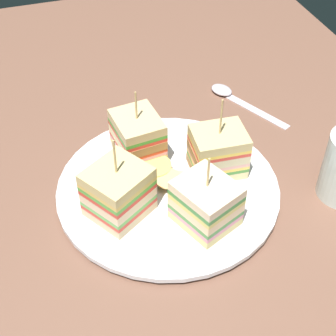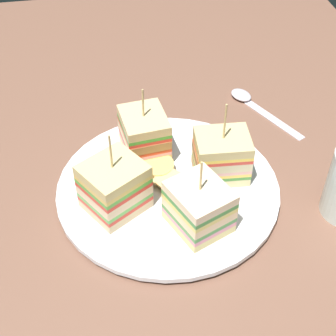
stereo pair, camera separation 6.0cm
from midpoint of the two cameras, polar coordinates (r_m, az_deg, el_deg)
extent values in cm
cube|color=brown|center=(63.24, -2.70, -3.50)|extent=(113.75, 80.95, 1.80)
cylinder|color=white|center=(62.39, -2.74, -2.76)|extent=(16.66, 16.66, 0.54)
cylinder|color=white|center=(61.96, -2.75, -2.37)|extent=(26.87, 26.87, 0.67)
cube|color=beige|center=(65.72, -5.91, 1.75)|extent=(6.96, 6.05, 1.18)
cube|color=#B2844C|center=(63.50, -4.93, 0.05)|extent=(0.86, 5.24, 1.18)
cube|color=#F2C15C|center=(65.18, -5.96, 2.29)|extent=(6.96, 6.05, 0.48)
cube|color=pink|center=(64.86, -5.99, 2.61)|extent=(6.96, 6.05, 0.48)
cube|color=#D14027|center=(64.55, -6.02, 2.94)|extent=(6.96, 6.05, 0.48)
cube|color=beige|center=(64.02, -6.08, 3.50)|extent=(6.96, 6.05, 1.18)
cube|color=#9E7242|center=(61.75, -5.08, 1.82)|extent=(0.86, 5.24, 1.18)
cube|color=red|center=(63.50, -6.13, 4.08)|extent=(6.96, 6.05, 0.48)
cube|color=green|center=(63.20, -6.16, 4.41)|extent=(6.96, 6.05, 0.48)
cube|color=#D7BA82|center=(62.68, -6.22, 5.00)|extent=(6.96, 6.05, 1.18)
cylinder|color=tan|center=(61.18, -6.40, 6.84)|extent=(0.24, 0.24, 3.82)
cube|color=#D3B588|center=(59.09, -8.30, -4.51)|extent=(8.44, 8.58, 1.17)
cube|color=#9E7242|center=(60.47, -6.19, -2.84)|extent=(5.04, 3.34, 1.17)
cube|color=red|center=(58.46, -8.39, -3.95)|extent=(8.44, 8.58, 0.54)
cube|color=#64B050|center=(58.07, -8.44, -3.59)|extent=(8.44, 8.58, 0.54)
cube|color=beige|center=(57.46, -8.53, -3.01)|extent=(8.44, 8.58, 1.17)
cube|color=#B2844C|center=(58.88, -6.35, -1.32)|extent=(5.04, 3.34, 1.17)
cube|color=red|center=(56.85, -8.61, -2.41)|extent=(8.44, 8.58, 0.54)
cube|color=#57B040|center=(56.47, -8.67, -2.03)|extent=(8.44, 8.58, 0.54)
cube|color=#EBC45D|center=(56.09, -8.73, -1.64)|extent=(8.44, 8.58, 0.54)
cube|color=#DDC47F|center=(55.50, -8.82, -1.01)|extent=(8.44, 8.58, 1.17)
cylinder|color=tan|center=(53.62, -9.13, 1.11)|extent=(0.24, 0.24, 4.38)
cube|color=#DFC57B|center=(57.58, 1.19, -5.63)|extent=(8.09, 7.69, 1.08)
cube|color=#B2844C|center=(59.14, -0.86, -3.92)|extent=(2.42, 5.15, 1.08)
cube|color=pink|center=(56.96, 1.20, -5.08)|extent=(8.09, 7.69, 0.58)
cube|color=#498840|center=(56.53, 1.21, -4.69)|extent=(8.09, 7.69, 0.58)
cube|color=beige|center=(55.92, 1.22, -4.13)|extent=(8.09, 7.69, 1.08)
cube|color=#9E7242|center=(57.53, -0.88, -2.41)|extent=(2.42, 5.15, 1.08)
cube|color=#E1CB64|center=(55.31, 1.23, -3.55)|extent=(8.09, 7.69, 0.58)
cube|color=#418B3E|center=(54.89, 1.24, -3.14)|extent=(8.09, 7.69, 0.58)
cube|color=beige|center=(54.30, 1.25, -2.53)|extent=(8.09, 7.69, 1.08)
cylinder|color=tan|center=(52.56, 1.29, -0.66)|extent=(0.24, 0.24, 3.85)
cube|color=beige|center=(63.55, 2.81, 0.20)|extent=(5.75, 6.76, 1.14)
cube|color=#9E7242|center=(62.92, 0.07, -0.27)|extent=(5.20, 0.63, 1.14)
cube|color=#448436|center=(63.00, 2.84, 0.73)|extent=(5.75, 6.76, 0.46)
cube|color=#F7C852|center=(62.69, 2.85, 1.04)|extent=(5.75, 6.76, 0.46)
cube|color=#E6A7A0|center=(62.38, 2.87, 1.35)|extent=(5.75, 6.76, 0.46)
cube|color=beige|center=(61.85, 2.89, 1.91)|extent=(5.75, 6.76, 1.14)
cube|color=#9E7242|center=(61.21, 0.07, 1.45)|extent=(5.20, 0.63, 1.14)
cube|color=#D63E34|center=(61.32, 2.92, 2.47)|extent=(5.75, 6.76, 0.46)
cube|color=#FCD150|center=(61.02, 2.93, 2.80)|extent=(5.75, 6.76, 0.46)
cube|color=#D4BB7D|center=(60.50, 2.96, 3.38)|extent=(5.75, 6.76, 1.14)
cylinder|color=tan|center=(58.65, 3.06, 5.59)|extent=(0.24, 0.24, 4.76)
cylinder|color=#F3D483|center=(61.70, -1.56, -1.73)|extent=(5.36, 5.36, 0.55)
cylinder|color=#E7CB84|center=(62.09, -3.86, -0.89)|extent=(3.79, 3.78, 0.73)
cylinder|color=#DEB55B|center=(62.32, -4.17, 0.14)|extent=(5.69, 5.68, 0.43)
cylinder|color=#EFBD6F|center=(60.90, -2.83, -1.25)|extent=(3.54, 3.53, 0.54)
cube|color=silver|center=(75.43, 7.68, 6.21)|extent=(10.26, 6.02, 0.25)
ellipsoid|color=silver|center=(78.63, 3.83, 8.59)|extent=(4.22, 3.79, 1.00)
camera|label=1|loc=(0.03, -92.87, -2.70)|focal=54.68mm
camera|label=2|loc=(0.03, 87.13, 2.70)|focal=54.68mm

